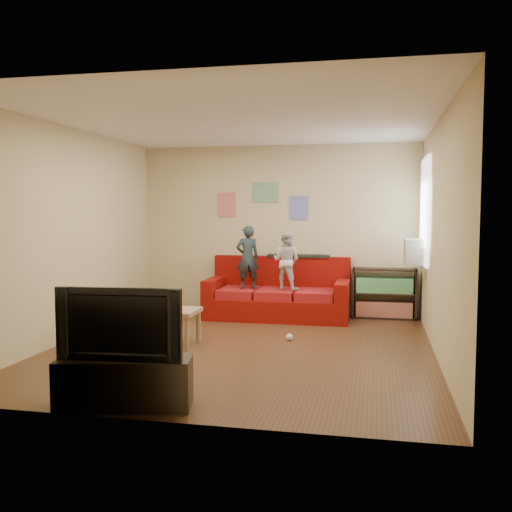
% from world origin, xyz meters
% --- Properties ---
extents(room_shell, '(4.52, 5.02, 2.72)m').
position_xyz_m(room_shell, '(0.00, 0.00, 1.35)').
color(room_shell, '#56351F').
rests_on(room_shell, ground).
extents(sofa, '(2.18, 1.00, 0.96)m').
position_xyz_m(sofa, '(0.09, 2.04, 0.32)').
color(sofa, maroon).
rests_on(sofa, ground).
extents(child_a, '(0.42, 0.35, 0.97)m').
position_xyz_m(child_a, '(-0.36, 1.87, 0.94)').
color(child_a, '#232F34').
rests_on(child_a, sofa).
extents(child_b, '(0.51, 0.44, 0.89)m').
position_xyz_m(child_b, '(0.24, 1.87, 0.90)').
color(child_b, silver).
rests_on(child_b, sofa).
extents(coffee_table, '(0.99, 0.54, 0.44)m').
position_xyz_m(coffee_table, '(-1.06, -0.05, 0.38)').
color(coffee_table, tan).
rests_on(coffee_table, ground).
extents(remote, '(0.18, 0.05, 0.02)m').
position_xyz_m(remote, '(-1.31, -0.17, 0.45)').
color(remote, black).
rests_on(remote, coffee_table).
extents(game_controller, '(0.14, 0.09, 0.03)m').
position_xyz_m(game_controller, '(-0.86, 0.00, 0.46)').
color(game_controller, white).
rests_on(game_controller, coffee_table).
extents(bookshelf, '(0.96, 0.29, 0.77)m').
position_xyz_m(bookshelf, '(1.70, 2.30, 0.34)').
color(bookshelf, black).
rests_on(bookshelf, ground).
extents(window, '(0.04, 1.08, 1.48)m').
position_xyz_m(window, '(2.22, 1.65, 1.64)').
color(window, white).
rests_on(window, room_shell).
extents(ac_unit, '(0.28, 0.55, 0.35)m').
position_xyz_m(ac_unit, '(2.10, 1.65, 1.08)').
color(ac_unit, '#B7B2A3').
rests_on(ac_unit, window).
extents(artwork_left, '(0.30, 0.01, 0.40)m').
position_xyz_m(artwork_left, '(-0.85, 2.48, 1.75)').
color(artwork_left, '#D87266').
rests_on(artwork_left, room_shell).
extents(artwork_center, '(0.42, 0.01, 0.32)m').
position_xyz_m(artwork_center, '(-0.20, 2.48, 1.95)').
color(artwork_center, '#72B27F').
rests_on(artwork_center, room_shell).
extents(artwork_right, '(0.30, 0.01, 0.38)m').
position_xyz_m(artwork_right, '(0.35, 2.48, 1.70)').
color(artwork_right, '#727FCC').
rests_on(artwork_right, room_shell).
extents(file_box, '(0.38, 0.29, 0.26)m').
position_xyz_m(file_box, '(0.48, 1.67, 0.13)').
color(file_box, silver).
rests_on(file_box, ground).
extents(tv_stand, '(1.17, 0.59, 0.42)m').
position_xyz_m(tv_stand, '(-0.49, -2.25, 0.21)').
color(tv_stand, '#362D21').
rests_on(tv_stand, ground).
extents(television, '(1.07, 0.22, 0.61)m').
position_xyz_m(television, '(-0.49, -2.25, 0.72)').
color(television, black).
rests_on(television, tv_stand).
extents(tissue, '(0.10, 0.10, 0.09)m').
position_xyz_m(tissue, '(0.50, 0.48, 0.04)').
color(tissue, silver).
rests_on(tissue, ground).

